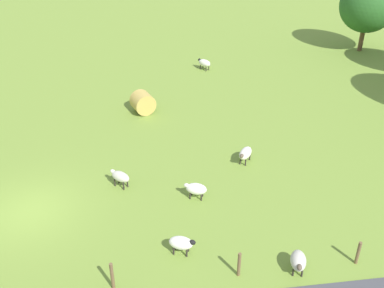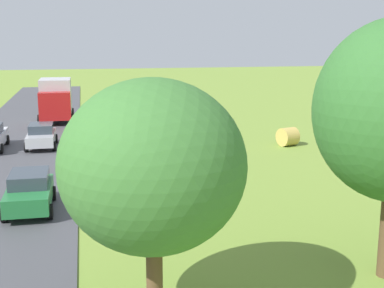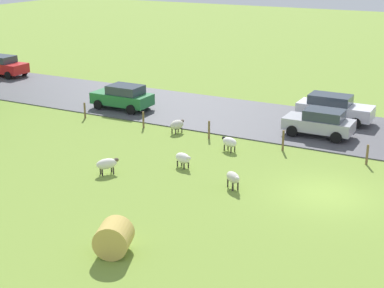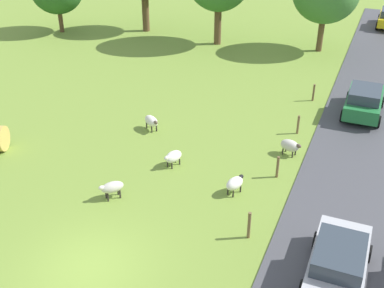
{
  "view_description": "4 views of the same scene",
  "coord_description": "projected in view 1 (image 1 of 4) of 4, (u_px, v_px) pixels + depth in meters",
  "views": [
    {
      "loc": [
        15.78,
        4.82,
        12.38
      ],
      "look_at": [
        -3.23,
        7.34,
        0.82
      ],
      "focal_mm": 42.78,
      "sensor_mm": 36.0,
      "label": 1
    },
    {
      "loc": [
        5.0,
        38.55,
        7.53
      ],
      "look_at": [
        -1.1,
        9.04,
        1.23
      ],
      "focal_mm": 49.39,
      "sensor_mm": 36.0,
      "label": 2
    },
    {
      "loc": [
        -23.2,
        -5.72,
        10.23
      ],
      "look_at": [
        0.87,
        7.08,
        0.94
      ],
      "focal_mm": 53.8,
      "sensor_mm": 36.0,
      "label": 3
    },
    {
      "loc": [
        8.0,
        -10.24,
        12.01
      ],
      "look_at": [
        0.82,
        7.27,
        1.23
      ],
      "focal_mm": 45.86,
      "sensor_mm": 36.0,
      "label": 4
    }
  ],
  "objects": [
    {
      "name": "sheep_5",
      "position": [
        181.0,
        243.0,
        16.93
      ],
      "size": [
        0.79,
        1.07,
        0.75
      ],
      "color": "white",
      "rests_on": "ground_plane"
    },
    {
      "name": "sheep_1",
      "position": [
        245.0,
        153.0,
        22.23
      ],
      "size": [
        1.12,
        1.0,
        0.77
      ],
      "color": "silver",
      "rests_on": "ground_plane"
    },
    {
      "name": "ground_plane",
      "position": [
        29.0,
        212.0,
        19.24
      ],
      "size": [
        160.0,
        160.0,
        0.0
      ],
      "primitive_type": "plane",
      "color": "olive"
    },
    {
      "name": "tree_3",
      "position": [
        368.0,
        5.0,
        34.51
      ],
      "size": [
        4.23,
        4.23,
        5.62
      ],
      "color": "brown",
      "rests_on": "ground_plane"
    },
    {
      "name": "sheep_2",
      "position": [
        298.0,
        261.0,
        16.15
      ],
      "size": [
        1.1,
        0.78,
        0.78
      ],
      "color": "beige",
      "rests_on": "ground_plane"
    },
    {
      "name": "sheep_4",
      "position": [
        196.0,
        189.0,
        19.83
      ],
      "size": [
        0.8,
        1.07,
        0.73
      ],
      "color": "white",
      "rests_on": "ground_plane"
    },
    {
      "name": "sheep_3",
      "position": [
        204.0,
        63.0,
        32.6
      ],
      "size": [
        1.09,
        1.02,
        0.76
      ],
      "color": "silver",
      "rests_on": "ground_plane"
    },
    {
      "name": "fence_post_4",
      "position": [
        358.0,
        253.0,
        16.48
      ],
      "size": [
        0.12,
        0.12,
        1.01
      ],
      "primitive_type": "cylinder",
      "color": "brown",
      "rests_on": "ground_plane"
    },
    {
      "name": "fence_post_2",
      "position": [
        112.0,
        276.0,
        15.45
      ],
      "size": [
        0.12,
        0.12,
        1.14
      ],
      "primitive_type": "cylinder",
      "color": "brown",
      "rests_on": "ground_plane"
    },
    {
      "name": "fence_post_3",
      "position": [
        239.0,
        264.0,
        15.98
      ],
      "size": [
        0.12,
        0.12,
        1.04
      ],
      "primitive_type": "cylinder",
      "color": "brown",
      "rests_on": "ground_plane"
    },
    {
      "name": "sheep_0",
      "position": [
        120.0,
        177.0,
        20.52
      ],
      "size": [
        0.98,
        1.02,
        0.77
      ],
      "color": "beige",
      "rests_on": "ground_plane"
    },
    {
      "name": "hay_bale_0",
      "position": [
        143.0,
        103.0,
        26.81
      ],
      "size": [
        1.48,
        1.56,
        1.25
      ],
      "primitive_type": "cylinder",
      "rotation": [
        1.57,
        0.0,
        1.92
      ],
      "color": "tan",
      "rests_on": "ground_plane"
    }
  ]
}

